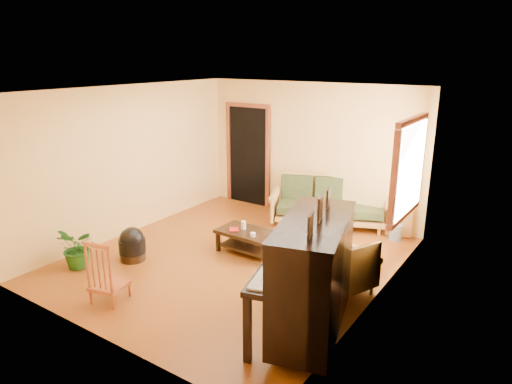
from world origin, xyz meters
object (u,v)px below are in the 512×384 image
Objects in this scene: red_chair at (108,270)px; ceramic_crock at (396,232)px; armchair at (343,265)px; sofa at (330,202)px; footstool at (132,248)px; potted_plant at (78,248)px; piano at (312,280)px; coffee_table at (249,242)px.

ceramic_crock is (2.45, 4.09, -0.29)m from red_chair.
red_chair reaches higher than armchair.
sofa reaches higher than footstool.
potted_plant is (-3.60, -3.73, 0.19)m from ceramic_crock.
piano reaches higher than potted_plant.
piano is 3.28m from footstool.
armchair is 3.26m from footstool.
coffee_table is at bearing -128.89° from sofa.
sofa reaches higher than ceramic_crock.
footstool is 0.64× the size of potted_plant.
potted_plant is at bearing -134.11° from coffee_table.
piano is (1.87, -1.46, 0.51)m from coffee_table.
sofa is 2.75× the size of armchair.
red_chair reaches higher than coffee_table.
sofa is 7.80× the size of ceramic_crock.
armchair reaches higher than coffee_table.
potted_plant is at bearing 149.27° from red_chair.
red_chair is (-1.19, -4.10, -0.03)m from sofa.
armchair is (1.76, -0.33, 0.20)m from coffee_table.
piano is at bearing -91.08° from sofa.
armchair is 3.07m from red_chair.
ceramic_crock is (1.79, 1.87, -0.05)m from coffee_table.
potted_plant is (-3.67, -0.41, -0.38)m from piano.
piano is 3.82× the size of footstool.
armchair is 2.84× the size of ceramic_crock.
potted_plant reaches higher than ceramic_crock.
footstool is (-3.13, -0.89, -0.19)m from armchair.
ceramic_crock is (0.03, 2.20, -0.25)m from armchair.
coffee_table is 2.33m from red_chair.
ceramic_crock is at bearing 45.99° from red_chair.
coffee_table is at bearing 60.45° from red_chair.
armchair is at bearing 15.90° from footstool.
ceramic_crock is at bearing 46.19° from coffee_table.
armchair is at bearing 23.23° from potted_plant.
sofa is 2.50× the size of red_chair.
armchair reaches higher than footstool.
armchair is 1.17m from piano.
footstool is (-1.90, -3.09, -0.26)m from sofa.
footstool is at bearing -135.60° from ceramic_crock.
armchair is 0.49× the size of piano.
piano is at bearing -88.67° from ceramic_crock.
sofa is 5.19× the size of footstool.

